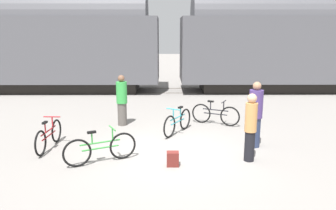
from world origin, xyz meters
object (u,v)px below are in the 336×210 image
Objects in this scene: person_in_purple at (255,115)px; backpack at (173,159)px; bicycle_black at (215,114)px; bicycle_green at (101,148)px; bicycle_maroon at (49,136)px; bicycle_teal at (178,122)px; person_in_green at (122,100)px; freight_train at (170,38)px; person_in_tan at (251,127)px.

person_in_purple reaches higher than backpack.
person_in_purple reaches higher than bicycle_black.
person_in_purple is 2.68m from backpack.
bicycle_green reaches higher than backpack.
bicycle_black is at bearing 25.79° from bicycle_maroon.
backpack is (-0.20, -2.52, -0.19)m from bicycle_teal.
bicycle_green is 3.28m from person_in_green.
bicycle_green is at bearing -99.98° from freight_train.
bicycle_black is 3.81m from backpack.
person_in_tan reaches higher than bicycle_green.
freight_train is 9.20m from person_in_purple.
backpack is (-2.22, -1.31, -0.72)m from person_in_purple.
backpack is at bearing -83.31° from person_in_purple.
bicycle_maroon is 5.03× the size of backpack.
person_in_tan is (5.10, -0.89, 0.50)m from bicycle_maroon.
person_in_green is at bearing -83.83° from person_in_tan.
person_in_green reaches higher than backpack.
person_in_purple reaches higher than person_in_green.
freight_train is 9.75m from bicycle_maroon.
person_in_purple is 1.07m from person_in_tan.
bicycle_teal and bicycle_green have the same top height.
backpack is (-1.84, -0.31, -0.67)m from person_in_tan.
bicycle_teal is at bearing -95.02° from person_in_tan.
person_in_green is (0.09, 3.24, 0.48)m from bicycle_green.
freight_train is 10.10m from person_in_tan.
bicycle_black is 0.92× the size of person_in_tan.
person_in_tan is 4.84× the size of backpack.
bicycle_maroon is (-3.46, -1.32, -0.01)m from bicycle_teal.
bicycle_maroon is at bearing -112.73° from person_in_purple.
freight_train reaches higher than bicycle_maroon.
freight_train is at bearing 102.51° from bicycle_black.
bicycle_green is at bearing -98.08° from person_in_purple.
bicycle_black is at bearing 174.40° from person_in_purple.
person_in_purple is at bearing -152.26° from person_in_tan.
bicycle_teal is 0.85× the size of bicycle_maroon.
bicycle_black reaches higher than backpack.
bicycle_teal is 3.70m from bicycle_maroon.
freight_train reaches higher than person_in_purple.
person_in_purple is (2.18, -8.75, -1.84)m from freight_train.
bicycle_teal reaches higher than backpack.
bicycle_green is 4.70× the size of backpack.
backpack is (3.26, -1.20, -0.18)m from bicycle_maroon.
bicycle_black is (3.19, 3.30, -0.00)m from bicycle_green.
person_in_purple is at bearing 1.18° from bicycle_maroon.
person_in_green is (-1.81, 0.92, 0.48)m from bicycle_teal.
person_in_green reaches higher than bicycle_black.
bicycle_maroon is at bearing 87.93° from person_in_green.
bicycle_teal is 2.80m from person_in_tan.
bicycle_maroon is at bearing 147.47° from bicycle_green.
person_in_purple is at bearing -30.95° from bicycle_teal.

